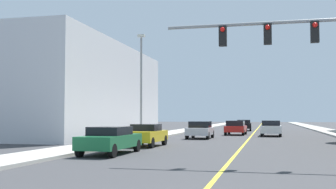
% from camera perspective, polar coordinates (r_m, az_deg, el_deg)
% --- Properties ---
extents(ground, '(192.00, 192.00, 0.00)m').
position_cam_1_polar(ground, '(49.22, 11.71, -5.13)').
color(ground, '#38383A').
extents(sidewalk_left, '(2.72, 168.00, 0.15)m').
position_cam_1_polar(sidewalk_left, '(50.25, 1.69, -5.06)').
color(sidewalk_left, '#B2ADA3').
rests_on(sidewalk_left, ground).
extents(sidewalk_right, '(2.72, 168.00, 0.15)m').
position_cam_1_polar(sidewalk_right, '(49.71, 21.84, -4.87)').
color(sidewalk_right, '#9E9B93').
rests_on(sidewalk_right, ground).
extents(lane_marking_center, '(0.16, 144.00, 0.01)m').
position_cam_1_polar(lane_marking_center, '(49.22, 11.71, -5.12)').
color(lane_marking_center, yellow).
rests_on(lane_marking_center, ground).
extents(building_left_near, '(17.55, 23.97, 8.62)m').
position_cam_1_polar(building_left_near, '(42.94, -16.98, 0.38)').
color(building_left_near, silver).
rests_on(building_left_near, ground).
extents(traffic_signal_mast, '(10.38, 0.36, 5.91)m').
position_cam_1_polar(traffic_signal_mast, '(17.48, 22.02, 6.22)').
color(traffic_signal_mast, gray).
rests_on(traffic_signal_mast, sidewalk_right).
extents(street_lamp, '(0.56, 0.28, 8.02)m').
position_cam_1_polar(street_lamp, '(31.92, -3.71, 1.88)').
color(street_lamp, gray).
rests_on(street_lamp, sidewalk_left).
extents(car_black, '(2.11, 4.67, 1.42)m').
position_cam_1_polar(car_black, '(55.55, 10.32, -4.13)').
color(car_black, black).
rests_on(car_black, ground).
extents(car_yellow, '(1.89, 3.93, 1.38)m').
position_cam_1_polar(car_yellow, '(26.04, -3.01, -5.53)').
color(car_yellow, gold).
rests_on(car_yellow, ground).
extents(car_white, '(1.94, 4.60, 1.48)m').
position_cam_1_polar(car_white, '(40.69, 13.93, -4.46)').
color(car_white, white).
rests_on(car_white, ground).
extents(car_silver, '(1.93, 3.92, 1.45)m').
position_cam_1_polar(car_silver, '(35.25, 4.42, -4.81)').
color(car_silver, '#BCBCC1').
rests_on(car_silver, ground).
extents(car_green, '(1.85, 4.61, 1.36)m').
position_cam_1_polar(car_green, '(20.82, -7.90, -6.11)').
color(car_green, '#196638').
rests_on(car_green, ground).
extents(car_red, '(2.04, 4.01, 1.44)m').
position_cam_1_polar(car_red, '(42.55, 9.26, -4.48)').
color(car_red, red).
rests_on(car_red, ground).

